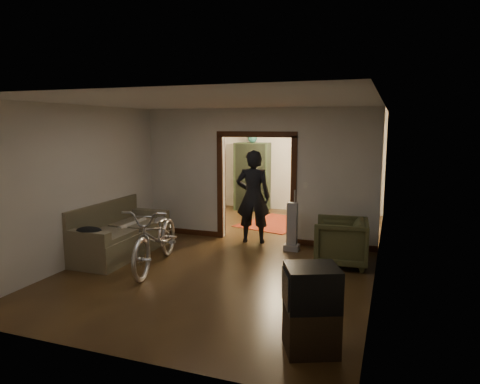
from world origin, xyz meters
The scene contains 24 objects.
floor centered at (0.00, 0.00, 0.00)m, with size 5.00×8.50×0.01m, color #342110.
ceiling centered at (0.00, 0.00, 2.80)m, with size 5.00×8.50×0.01m, color white.
wall_back centered at (0.00, 4.25, 1.40)m, with size 5.00×0.02×2.80m, color beige.
wall_left centered at (-2.50, 0.00, 1.40)m, with size 0.02×8.50×2.80m, color beige.
wall_right centered at (2.50, 0.00, 1.40)m, with size 0.02×8.50×2.80m, color beige.
partition_wall centered at (0.00, 0.75, 1.40)m, with size 5.00×0.14×2.80m, color beige.
door_casing centered at (0.00, 0.75, 1.10)m, with size 1.74×0.20×2.32m, color #34180B.
far_window centered at (0.70, 4.21, 1.55)m, with size 0.98×0.06×1.28m, color black.
chandelier centered at (0.00, 2.50, 2.35)m, with size 0.24×0.24×0.24m, color #FFE0A5.
light_switch centered at (1.05, 0.68, 1.25)m, with size 0.08×0.01×0.12m, color silver.
sofa centered at (-2.15, -1.12, 0.50)m, with size 0.97×2.15×0.99m, color brown.
rolled_paper centered at (-2.05, -0.82, 0.53)m, with size 0.11×0.11×0.86m, color beige.
jacket centered at (-2.10, -2.03, 0.68)m, with size 0.46×0.34×0.13m, color black.
bicycle centered at (-1.08, -1.54, 0.55)m, with size 0.73×2.09×1.10m, color silver.
armchair centered at (1.89, -0.32, 0.42)m, with size 0.89×0.91×0.83m, color #444728.
tv_stand centered at (1.94, -3.41, 0.25)m, with size 0.55×0.50×0.50m, color black.
crt_tv centered at (1.94, -3.41, 0.72)m, with size 0.56×0.50×0.48m, color black.
vacuum centered at (0.89, 0.25, 0.48)m, with size 0.29×0.24×0.96m, color gray.
person centered at (-0.02, 0.56, 0.97)m, with size 0.71×0.47×1.94m, color black.
oriental_rug centered at (-0.01, 2.42, 0.01)m, with size 1.42×1.87×0.01m, color maroon.
locker centered at (-1.13, 3.88, 0.98)m, with size 0.98×0.54×1.95m, color #24341F.
globe centered at (-1.13, 3.88, 1.94)m, with size 0.26×0.26×0.26m, color #1E5972.
desk centered at (1.25, 3.52, 0.34)m, with size 0.91×0.51×0.67m, color black.
desk_chair centered at (0.48, 3.36, 0.42)m, with size 0.37×0.37×0.83m, color black.
Camera 1 is at (2.70, -7.79, 2.44)m, focal length 32.00 mm.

